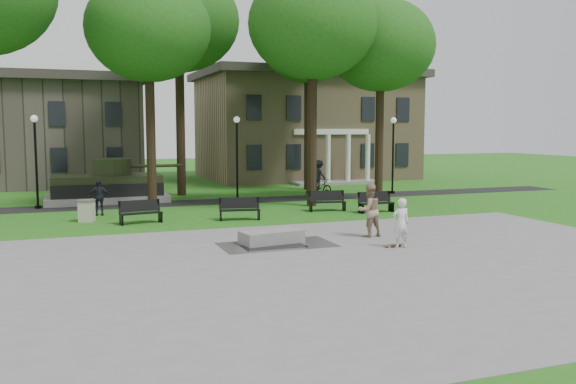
# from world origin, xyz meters

# --- Properties ---
(ground) EXTENTS (120.00, 120.00, 0.00)m
(ground) POSITION_xyz_m (0.00, 0.00, 0.00)
(ground) COLOR #205B15
(ground) RESTS_ON ground
(plaza) EXTENTS (22.00, 16.00, 0.02)m
(plaza) POSITION_xyz_m (0.00, -5.00, 0.01)
(plaza) COLOR gray
(plaza) RESTS_ON ground
(footpath) EXTENTS (44.00, 2.60, 0.01)m
(footpath) POSITION_xyz_m (0.00, 12.00, 0.01)
(footpath) COLOR black
(footpath) RESTS_ON ground
(building_right) EXTENTS (17.00, 12.00, 8.60)m
(building_right) POSITION_xyz_m (10.00, 26.00, 4.34)
(building_right) COLOR #9E8460
(building_right) RESTS_ON ground
(building_left) EXTENTS (15.00, 10.00, 7.20)m
(building_left) POSITION_xyz_m (-11.00, 26.50, 3.60)
(building_left) COLOR #4C443D
(building_left) RESTS_ON ground
(tree_1) EXTENTS (6.20, 6.20, 11.63)m
(tree_1) POSITION_xyz_m (-4.50, 10.50, 8.95)
(tree_1) COLOR black
(tree_1) RESTS_ON ground
(tree_2) EXTENTS (6.60, 6.60, 12.16)m
(tree_2) POSITION_xyz_m (3.50, 8.50, 9.32)
(tree_2) COLOR black
(tree_2) RESTS_ON ground
(tree_3) EXTENTS (6.00, 6.00, 11.19)m
(tree_3) POSITION_xyz_m (8.00, 9.50, 8.60)
(tree_3) COLOR black
(tree_3) RESTS_ON ground
(tree_4) EXTENTS (7.20, 7.20, 13.50)m
(tree_4) POSITION_xyz_m (-2.00, 16.00, 10.39)
(tree_4) COLOR black
(tree_4) RESTS_ON ground
(tree_5) EXTENTS (6.40, 6.40, 12.44)m
(tree_5) POSITION_xyz_m (6.50, 16.50, 9.67)
(tree_5) COLOR black
(tree_5) RESTS_ON ground
(lamp_left) EXTENTS (0.36, 0.36, 4.73)m
(lamp_left) POSITION_xyz_m (-10.00, 12.30, 2.79)
(lamp_left) COLOR black
(lamp_left) RESTS_ON ground
(lamp_mid) EXTENTS (0.36, 0.36, 4.73)m
(lamp_mid) POSITION_xyz_m (0.50, 12.30, 2.79)
(lamp_mid) COLOR black
(lamp_mid) RESTS_ON ground
(lamp_right) EXTENTS (0.36, 0.36, 4.73)m
(lamp_right) POSITION_xyz_m (10.50, 12.30, 2.79)
(lamp_right) COLOR black
(lamp_right) RESTS_ON ground
(tank_monument) EXTENTS (7.45, 3.40, 2.40)m
(tank_monument) POSITION_xyz_m (-6.46, 14.00, 0.86)
(tank_monument) COLOR gray
(tank_monument) RESTS_ON ground
(puddle) EXTENTS (2.20, 1.20, 0.00)m
(puddle) POSITION_xyz_m (-1.95, -1.26, 0.02)
(puddle) COLOR black
(puddle) RESTS_ON plaza
(concrete_block) EXTENTS (2.33, 1.33, 0.45)m
(concrete_block) POSITION_xyz_m (-1.82, -0.69, 0.24)
(concrete_block) COLOR gray
(concrete_block) RESTS_ON plaza
(skateboard) EXTENTS (0.80, 0.28, 0.07)m
(skateboard) POSITION_xyz_m (1.94, -2.79, 0.06)
(skateboard) COLOR brown
(skateboard) RESTS_ON plaza
(skateboarder) EXTENTS (0.63, 0.42, 1.70)m
(skateboarder) POSITION_xyz_m (2.06, -2.99, 0.87)
(skateboarder) COLOR silver
(skateboarder) RESTS_ON plaza
(friend_watching) EXTENTS (1.04, 0.85, 2.00)m
(friend_watching) POSITION_xyz_m (2.02, -0.74, 1.02)
(friend_watching) COLOR #9E8066
(friend_watching) RESTS_ON plaza
(pedestrian_walker) EXTENTS (1.01, 0.47, 1.69)m
(pedestrian_walker) POSITION_xyz_m (-7.20, 8.74, 0.85)
(pedestrian_walker) COLOR black
(pedestrian_walker) RESTS_ON ground
(cyclist) EXTENTS (2.10, 1.31, 2.18)m
(cyclist) POSITION_xyz_m (5.53, 12.35, 0.89)
(cyclist) COLOR black
(cyclist) RESTS_ON ground
(park_bench_0) EXTENTS (1.85, 0.84, 1.00)m
(park_bench_0) POSITION_xyz_m (-5.65, 5.60, 0.52)
(park_bench_0) COLOR black
(park_bench_0) RESTS_ON ground
(park_bench_1) EXTENTS (1.85, 0.82, 1.00)m
(park_bench_1) POSITION_xyz_m (-1.40, 5.10, 0.52)
(park_bench_1) COLOR black
(park_bench_1) RESTS_ON ground
(park_bench_2) EXTENTS (1.85, 0.78, 1.00)m
(park_bench_2) POSITION_xyz_m (3.46, 6.45, 0.52)
(park_bench_2) COLOR black
(park_bench_2) RESTS_ON ground
(park_bench_3) EXTENTS (1.82, 0.62, 1.00)m
(park_bench_3) POSITION_xyz_m (5.50, 5.20, 0.52)
(park_bench_3) COLOR black
(park_bench_3) RESTS_ON ground
(trash_bin) EXTENTS (0.83, 0.83, 0.96)m
(trash_bin) POSITION_xyz_m (-7.82, 6.95, 0.49)
(trash_bin) COLOR #C0B39E
(trash_bin) RESTS_ON ground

